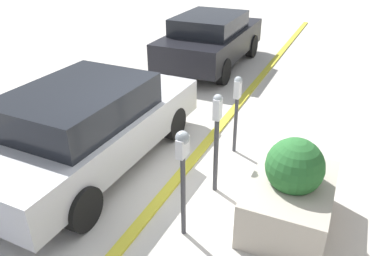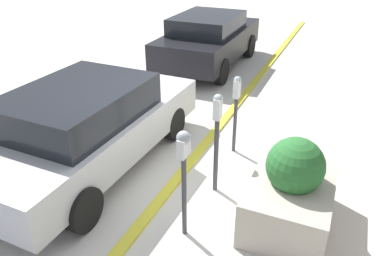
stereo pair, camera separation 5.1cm
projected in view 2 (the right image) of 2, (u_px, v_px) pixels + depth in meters
The scene contains 8 objects.
ground_plane at pixel (183, 179), 5.85m from camera, with size 40.00×40.00×0.00m, color beige.
curb_strip at pixel (179, 177), 5.86m from camera, with size 24.50×0.16×0.04m.
parking_meter_nearest at pixel (184, 161), 4.30m from camera, with size 0.19×0.16×1.48m.
parking_meter_second at pixel (217, 131), 5.16m from camera, with size 0.14×0.12×1.54m.
parking_meter_middle at pixel (236, 101), 6.16m from camera, with size 0.15×0.13×1.38m.
planter_box at pixel (291, 192), 4.77m from camera, with size 1.48×1.02×1.25m.
parked_car_middle at pixel (87, 125), 5.87m from camera, with size 4.25×1.89×1.40m.
parked_car_rear at pixel (209, 39), 10.41m from camera, with size 4.12×1.85×1.45m.
Camera 2 is at (-4.34, -2.04, 3.43)m, focal length 35.00 mm.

